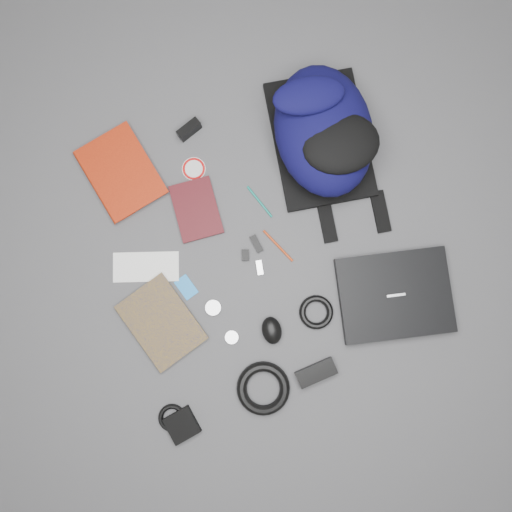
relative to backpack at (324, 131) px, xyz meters
name	(u,v)px	position (x,y,z in m)	size (l,w,h in m)	color
ground	(256,256)	(-0.37, -0.29, -0.11)	(4.00, 4.00, 0.00)	#4F4F51
backpack	(324,131)	(0.00, 0.00, 0.00)	(0.35, 0.50, 0.21)	black
laptop	(395,295)	(0.01, -0.60, -0.09)	(0.38, 0.29, 0.04)	black
textbook_red	(94,189)	(-0.79, 0.15, -0.09)	(0.22, 0.29, 0.03)	#941D08
comic_book	(137,340)	(-0.85, -0.39, -0.09)	(0.20, 0.28, 0.02)	#A8830C
envelope	(146,267)	(-0.73, -0.17, -0.10)	(0.23, 0.10, 0.00)	white
dvd_case	(196,210)	(-0.49, -0.06, -0.10)	(0.15, 0.21, 0.02)	#380A0E
compact_camera	(189,130)	(-0.41, 0.21, -0.08)	(0.09, 0.03, 0.05)	black
sticker_disc	(194,169)	(-0.45, 0.08, -0.10)	(0.08, 0.08, 0.00)	silver
pen_teal	(260,202)	(-0.28, -0.12, -0.10)	(0.01, 0.01, 0.14)	#0D7768
pen_red	(278,246)	(-0.28, -0.29, -0.10)	(0.01, 0.01, 0.15)	#AD320D
id_badge	(186,287)	(-0.63, -0.29, -0.10)	(0.05, 0.08, 0.00)	#1C7FD8
usb_black	(256,244)	(-0.35, -0.25, -0.10)	(0.02, 0.06, 0.01)	black
usb_silver	(260,268)	(-0.37, -0.33, -0.10)	(0.02, 0.05, 0.01)	silver
key_fob	(245,255)	(-0.40, -0.27, -0.10)	(0.02, 0.04, 0.01)	black
mouse	(272,330)	(-0.42, -0.54, -0.08)	(0.07, 0.09, 0.05)	black
headphone_left	(213,308)	(-0.57, -0.39, -0.10)	(0.05, 0.05, 0.01)	#AAAAAC
headphone_right	(232,337)	(-0.55, -0.51, -0.10)	(0.05, 0.05, 0.01)	silver
cable_coil	(316,312)	(-0.25, -0.55, -0.09)	(0.12, 0.12, 0.02)	black
power_brick	(316,373)	(-0.34, -0.73, -0.09)	(0.13, 0.06, 0.03)	black
power_cord_coil	(263,388)	(-0.52, -0.71, -0.09)	(0.18, 0.18, 0.03)	black
pouch	(182,425)	(-0.82, -0.71, -0.09)	(0.10, 0.10, 0.02)	black
earbud_coil	(172,418)	(-0.84, -0.68, -0.10)	(0.09, 0.09, 0.02)	black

